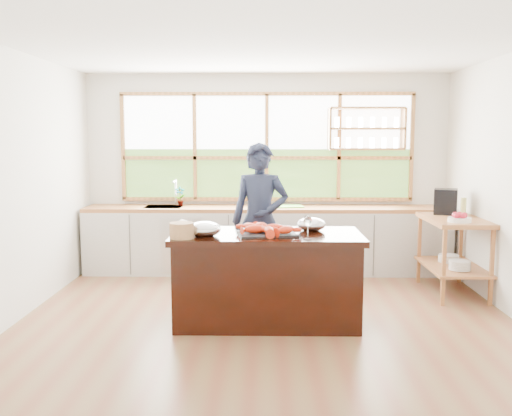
{
  "coord_description": "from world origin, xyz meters",
  "views": [
    {
      "loc": [
        -0.01,
        -5.72,
        1.84
      ],
      "look_at": [
        -0.11,
        0.15,
        1.11
      ],
      "focal_mm": 40.0,
      "sensor_mm": 36.0,
      "label": 1
    }
  ],
  "objects_px": {
    "cook": "(260,221)",
    "wicker_basket": "(182,231)",
    "espresso_machine": "(446,202)",
    "island": "(267,278)"
  },
  "relations": [
    {
      "from": "island",
      "to": "wicker_basket",
      "type": "relative_size",
      "value": 8.05
    },
    {
      "from": "cook",
      "to": "wicker_basket",
      "type": "relative_size",
      "value": 7.73
    },
    {
      "from": "cook",
      "to": "wicker_basket",
      "type": "height_order",
      "value": "cook"
    },
    {
      "from": "island",
      "to": "espresso_machine",
      "type": "height_order",
      "value": "espresso_machine"
    },
    {
      "from": "espresso_machine",
      "to": "wicker_basket",
      "type": "xyz_separation_m",
      "value": [
        -2.98,
        -1.74,
        -0.08
      ]
    },
    {
      "from": "cook",
      "to": "espresso_machine",
      "type": "distance_m",
      "value": 2.34
    },
    {
      "from": "island",
      "to": "wicker_basket",
      "type": "xyz_separation_m",
      "value": [
        -0.79,
        -0.29,
        0.52
      ]
    },
    {
      "from": "island",
      "to": "cook",
      "type": "relative_size",
      "value": 1.04
    },
    {
      "from": "island",
      "to": "espresso_machine",
      "type": "distance_m",
      "value": 2.69
    },
    {
      "from": "cook",
      "to": "espresso_machine",
      "type": "relative_size",
      "value": 5.76
    }
  ]
}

